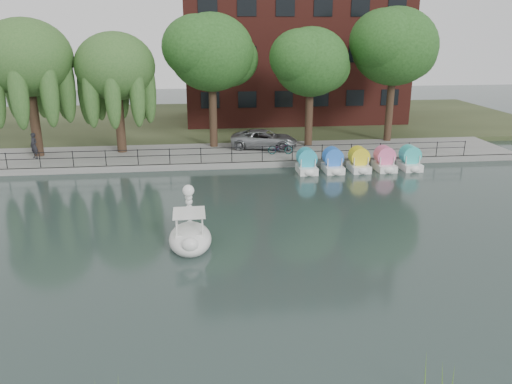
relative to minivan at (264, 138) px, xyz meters
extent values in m
plane|color=#3A4F4C|center=(-2.63, -16.91, -1.17)|extent=(120.00, 120.00, 0.00)
cube|color=gray|center=(-2.63, -0.91, -0.97)|extent=(40.00, 6.00, 0.40)
cube|color=gray|center=(-2.63, -3.86, -0.97)|extent=(40.00, 0.25, 0.40)
cube|color=#47512D|center=(-2.63, 13.09, -0.99)|extent=(60.00, 22.00, 0.36)
cylinder|color=black|center=(-2.63, -3.66, 0.18)|extent=(32.00, 0.04, 0.04)
cylinder|color=black|center=(-2.63, -3.66, -0.22)|extent=(32.00, 0.04, 0.04)
cylinder|color=black|center=(-2.63, -3.66, -0.27)|extent=(0.05, 0.05, 1.00)
cube|color=#4C1E16|center=(4.37, 13.09, 8.19)|extent=(20.00, 10.00, 18.00)
cylinder|color=#473323|center=(-15.63, -0.41, 1.33)|extent=(0.60, 0.60, 4.20)
ellipsoid|color=#4A7134|center=(-15.63, -0.41, 5.74)|extent=(5.88, 5.88, 5.00)
cylinder|color=#473323|center=(-10.13, 0.09, 1.13)|extent=(0.60, 0.60, 3.80)
ellipsoid|color=#4A7134|center=(-10.13, 0.09, 5.12)|extent=(5.32, 5.32, 4.52)
cylinder|color=#473323|center=(-3.63, 1.09, 1.48)|extent=(0.60, 0.60, 4.50)
ellipsoid|color=#366F2A|center=(-3.63, 1.09, 5.93)|extent=(6.00, 6.00, 5.10)
cylinder|color=#473323|center=(3.37, 0.59, 1.26)|extent=(0.60, 0.60, 4.05)
ellipsoid|color=#366F2A|center=(3.37, 0.59, 5.26)|extent=(5.40, 5.40, 4.59)
cylinder|color=#473323|center=(9.87, 1.59, 1.60)|extent=(0.60, 0.60, 4.72)
ellipsoid|color=#366F2A|center=(9.87, 1.59, 6.27)|extent=(6.30, 6.30, 5.36)
imported|color=gray|center=(0.00, 0.00, 0.00)|extent=(3.71, 5.94, 1.53)
imported|color=gray|center=(0.85, -1.96, -0.27)|extent=(0.70, 1.75, 1.00)
imported|color=black|center=(-15.66, -1.17, 0.22)|extent=(0.86, 0.83, 1.98)
ellipsoid|color=white|center=(-5.24, -15.85, -0.85)|extent=(1.81, 2.83, 0.62)
cube|color=white|center=(-5.24, -15.96, -0.54)|extent=(1.16, 1.26, 0.31)
cube|color=white|center=(-5.24, -15.91, 0.32)|extent=(1.32, 1.42, 0.06)
ellipsoid|color=white|center=(-5.22, -17.05, -0.59)|extent=(0.66, 0.52, 0.58)
sphere|color=white|center=(-5.25, -14.92, 0.97)|extent=(0.50, 0.50, 0.50)
cone|color=black|center=(-5.25, -14.58, 0.94)|extent=(0.21, 0.27, 0.21)
cylinder|color=yellow|center=(-5.25, -14.73, 0.95)|extent=(0.27, 0.11, 0.27)
cube|color=white|center=(1.98, -5.37, -0.95)|extent=(1.15, 1.70, 0.44)
cylinder|color=#2BA7C1|center=(1.98, -5.27, -0.22)|extent=(0.90, 1.20, 0.90)
cube|color=white|center=(3.68, -5.37, -0.95)|extent=(1.15, 1.70, 0.44)
cylinder|color=blue|center=(3.68, -5.27, -0.22)|extent=(0.90, 1.20, 0.90)
cube|color=white|center=(5.38, -5.37, -0.95)|extent=(1.15, 1.70, 0.44)
cylinder|color=yellow|center=(5.38, -5.27, -0.22)|extent=(0.90, 1.20, 0.90)
cube|color=white|center=(7.08, -5.37, -0.95)|extent=(1.15, 1.70, 0.44)
cylinder|color=pink|center=(7.08, -5.27, -0.22)|extent=(0.90, 1.20, 0.90)
cube|color=white|center=(8.78, -5.37, -0.95)|extent=(1.15, 1.70, 0.44)
cylinder|color=#36C0BB|center=(8.78, -5.27, -0.22)|extent=(0.90, 1.20, 0.90)
camera|label=1|loc=(-4.74, -35.19, 7.45)|focal=35.00mm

